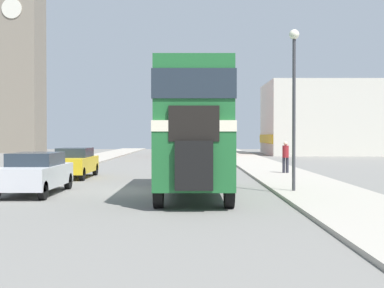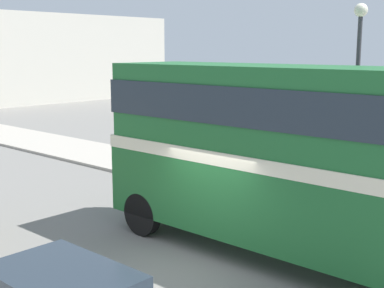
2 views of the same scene
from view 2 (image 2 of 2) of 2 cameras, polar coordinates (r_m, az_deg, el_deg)
ground_plane at (r=12.00m, az=-0.78°, el=-13.45°), size 120.00×120.00×0.00m
sidewalk_right at (r=17.25m, az=14.75°, el=-6.14°), size 3.50×120.00×0.12m
double_decker_bus at (r=12.10m, az=9.81°, el=-0.33°), size 2.38×9.38×4.44m
pedestrian_walking at (r=21.95m, az=-3.78°, el=0.36°), size 0.34×0.34×1.68m
street_lamp at (r=15.17m, az=17.20°, el=6.51°), size 0.36×0.36×5.86m
shop_building_block at (r=53.84m, az=-15.31°, el=8.88°), size 22.08×10.24×7.81m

